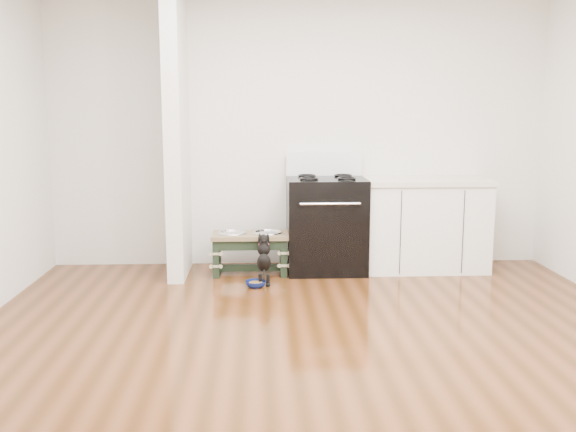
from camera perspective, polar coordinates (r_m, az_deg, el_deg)
name	(u,v)px	position (r m, az deg, el deg)	size (l,w,h in m)	color
ground	(321,351)	(4.34, 2.98, -11.92)	(5.00, 5.00, 0.00)	#41220B
room_shell	(324,103)	(4.04, 3.18, 10.00)	(5.00, 5.00, 5.00)	silver
partition_wall	(177,134)	(6.17, -9.84, 7.18)	(0.15, 0.80, 2.70)	silver
oven_range	(326,223)	(6.31, 3.40, -0.62)	(0.76, 0.69, 1.14)	black
cabinet_run	(424,224)	(6.51, 11.99, -0.73)	(1.24, 0.64, 0.91)	white
dog_feeder	(250,245)	(6.20, -3.39, -2.60)	(0.73, 0.39, 0.42)	black
puppy	(264,257)	(5.88, -2.16, -3.67)	(0.13, 0.38, 0.45)	black
floor_bowl	(256,284)	(5.80, -2.89, -6.06)	(0.22, 0.22, 0.06)	#0B1750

